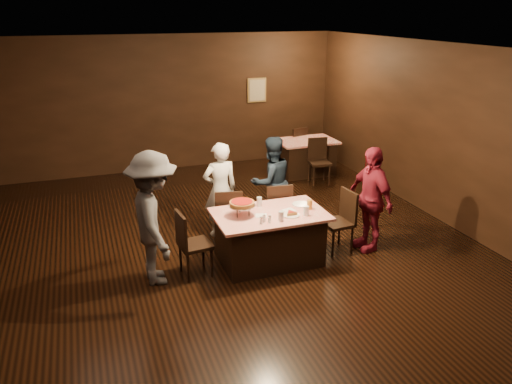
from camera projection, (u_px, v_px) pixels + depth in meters
room at (226, 121)px, 6.48m from camera, size 10.00×10.04×3.02m
main_table at (270, 238)px, 7.25m from camera, size 1.60×1.00×0.77m
back_table at (305, 157)px, 11.14m from camera, size 1.30×0.90×0.77m
chair_far_left at (228, 216)px, 7.75m from camera, size 0.50×0.50×0.95m
chair_far_right at (276, 210)px, 8.00m from camera, size 0.45×0.45×0.95m
chair_end_left at (195, 243)px, 6.87m from camera, size 0.46×0.46×0.95m
chair_end_right at (337, 222)px, 7.56m from camera, size 0.46×0.46×0.95m
chair_back_near at (320, 162)px, 10.49m from camera, size 0.48×0.48×0.95m
chair_back_far at (295, 146)px, 11.64m from camera, size 0.51×0.51×0.95m
diner_white_jacket at (220, 190)px, 7.99m from camera, size 0.59×0.41×1.56m
diner_navy_hoodie at (271, 182)px, 8.37m from camera, size 0.84×0.70×1.55m
diner_grey_knit at (154, 219)px, 6.56m from camera, size 0.70×1.19×1.83m
diner_red_shirt at (370, 199)px, 7.52m from camera, size 0.48×0.98×1.63m
pizza_stand at (242, 204)px, 6.97m from camera, size 0.38×0.38×0.22m
plate_with_slice at (291, 214)px, 7.02m from camera, size 0.25×0.25×0.06m
plate_empty at (301, 204)px, 7.42m from camera, size 0.25×0.25×0.01m
glass_front_left at (281, 216)px, 6.84m from camera, size 0.08×0.08×0.14m
glass_front_right at (306, 211)px, 7.01m from camera, size 0.08×0.08×0.14m
glass_amber at (310, 205)px, 7.23m from camera, size 0.08×0.08×0.14m
glass_back at (259, 202)px, 7.34m from camera, size 0.08×0.08×0.14m
condiments at (265, 219)px, 6.79m from camera, size 0.17×0.10×0.09m
napkin_center at (289, 210)px, 7.21m from camera, size 0.19×0.19×0.01m
napkin_left at (261, 216)px, 7.02m from camera, size 0.21×0.21×0.01m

